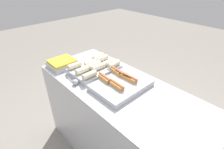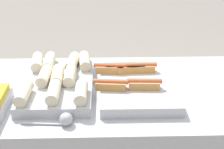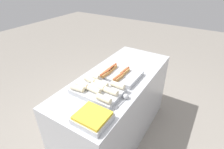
% 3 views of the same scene
% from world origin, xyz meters
% --- Properties ---
extents(counter, '(1.68, 0.70, 0.93)m').
position_xyz_m(counter, '(0.00, 0.00, 0.46)').
color(counter, '#B7BABF').
rests_on(counter, ground_plane).
extents(tray_hotdogs, '(0.38, 0.48, 0.10)m').
position_xyz_m(tray_hotdogs, '(0.01, 0.00, 0.96)').
color(tray_hotdogs, '#B7BABF').
rests_on(tray_hotdogs, counter).
extents(tray_wraps, '(0.32, 0.47, 0.10)m').
position_xyz_m(tray_wraps, '(-0.36, 0.00, 0.97)').
color(tray_wraps, '#B7BABF').
rests_on(tray_wraps, counter).
extents(tray_side_front, '(0.24, 0.27, 0.07)m').
position_xyz_m(tray_side_front, '(-0.68, -0.18, 0.97)').
color(tray_side_front, '#B7BABF').
rests_on(tray_side_front, counter).
extents(serving_spoon_near, '(0.21, 0.05, 0.05)m').
position_xyz_m(serving_spoon_near, '(-0.30, -0.27, 0.95)').
color(serving_spoon_near, '#B2B5BA').
rests_on(serving_spoon_near, counter).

